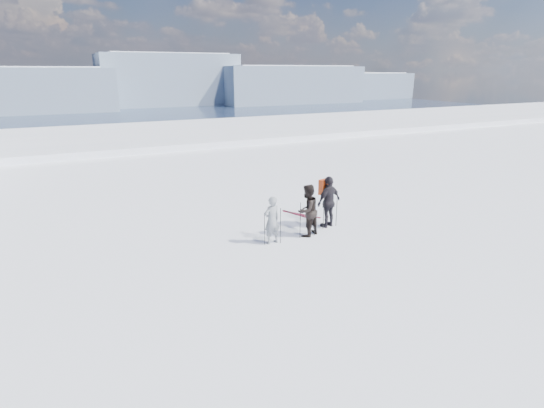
{
  "coord_description": "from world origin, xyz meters",
  "views": [
    {
      "loc": [
        -8.22,
        -8.71,
        5.71
      ],
      "look_at": [
        -2.48,
        3.0,
        1.59
      ],
      "focal_mm": 28.0,
      "sensor_mm": 36.0,
      "label": 1
    }
  ],
  "objects": [
    {
      "name": "skier_dark",
      "position": [
        -0.8,
        3.58,
        0.95
      ],
      "size": [
        1.13,
        1.01,
        1.9
      ],
      "primitive_type": "imported",
      "rotation": [
        0.0,
        0.0,
        3.53
      ],
      "color": "black",
      "rests_on": "ground"
    },
    {
      "name": "ski_poles",
      "position": [
        -0.88,
        3.6,
        0.63
      ],
      "size": [
        3.26,
        0.59,
        1.35
      ],
      "color": "black",
      "rests_on": "ground"
    },
    {
      "name": "skis_loose",
      "position": [
        0.11,
        5.66,
        0.01
      ],
      "size": [
        1.03,
        1.62,
        0.03
      ],
      "color": "black",
      "rests_on": "ground"
    },
    {
      "name": "skier_grey",
      "position": [
        -2.25,
        3.49,
        0.84
      ],
      "size": [
        0.67,
        0.49,
        1.68
      ],
      "primitive_type": "imported",
      "rotation": [
        0.0,
        0.0,
        3.29
      ],
      "color": "gray",
      "rests_on": "ground"
    },
    {
      "name": "lake_basin",
      "position": [
        0.0,
        30.0,
        -6.5
      ],
      "size": [
        820.0,
        820.0,
        71.62
      ],
      "color": "white",
      "rests_on": "ground"
    },
    {
      "name": "backpack",
      "position": [
        0.34,
        4.27,
        2.26
      ],
      "size": [
        0.47,
        0.34,
        0.57
      ],
      "primitive_type": "cube",
      "rotation": [
        0.0,
        0.0,
        3.4
      ],
      "color": "#C43C12",
      "rests_on": "skier_pack"
    },
    {
      "name": "skier_pack",
      "position": [
        0.4,
        4.02,
        0.99
      ],
      "size": [
        1.24,
        0.76,
        1.97
      ],
      "primitive_type": "imported",
      "rotation": [
        0.0,
        0.0,
        3.4
      ],
      "color": "black",
      "rests_on": "ground"
    },
    {
      "name": "far_mountain_range",
      "position": [
        29.6,
        454.78,
        -7.19
      ],
      "size": [
        770.0,
        110.0,
        53.0
      ],
      "color": "slate",
      "rests_on": "ground"
    }
  ]
}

